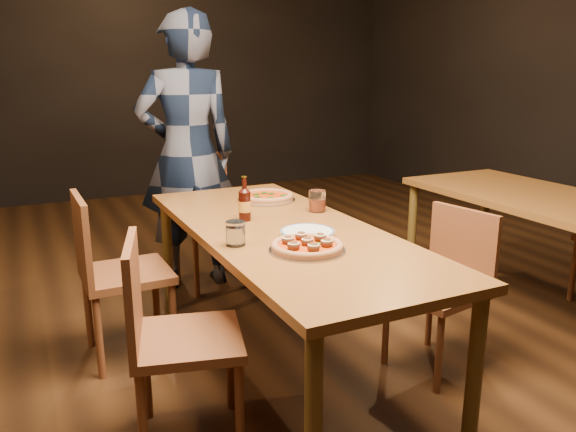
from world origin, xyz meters
name	(u,v)px	position (x,y,z in m)	size (l,w,h in m)	color
ground	(284,369)	(0.00, 0.00, 0.00)	(9.00, 9.00, 0.00)	black
table_main	(283,242)	(0.00, 0.00, 0.68)	(0.80, 2.00, 0.75)	brown
table_right	(565,213)	(1.70, -0.20, 0.68)	(0.80, 2.00, 0.75)	brown
chair_main_nw	(188,338)	(-0.57, -0.32, 0.45)	(0.42, 0.42, 0.90)	brown
chair_main_sw	(126,272)	(-0.66, 0.51, 0.46)	(0.43, 0.43, 0.92)	brown
chair_main_e	(437,289)	(0.70, -0.30, 0.42)	(0.40, 0.40, 0.85)	brown
chair_end	(210,219)	(0.05, 1.30, 0.47)	(0.44, 0.44, 0.95)	brown
pizza_meatball	(307,246)	(-0.06, -0.36, 0.77)	(0.32, 0.32, 0.06)	#B7B7BF
pizza_margherita	(267,197)	(0.16, 0.57, 0.77)	(0.33, 0.33, 0.04)	#B7B7BF
plate_stack	(307,233)	(0.04, -0.16, 0.76)	(0.25, 0.25, 0.02)	white
beer_bottle	(245,205)	(-0.11, 0.21, 0.83)	(0.06, 0.06, 0.22)	black
water_glass	(236,233)	(-0.30, -0.16, 0.80)	(0.08, 0.08, 0.10)	white
amber_glass	(317,201)	(0.30, 0.21, 0.81)	(0.09, 0.09, 0.11)	#9F3512
diner	(187,154)	(-0.07, 1.37, 0.93)	(0.68, 0.44, 1.86)	black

